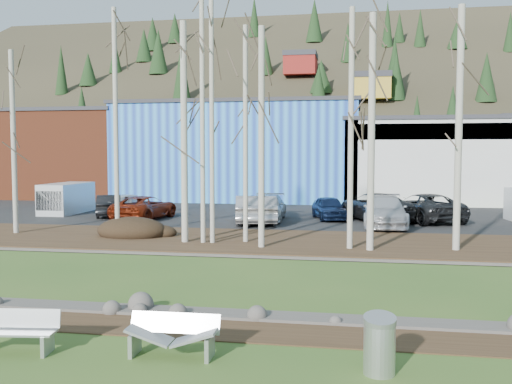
% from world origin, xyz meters
% --- Properties ---
extents(ground, '(200.00, 200.00, 0.00)m').
position_xyz_m(ground, '(0.00, 0.00, 0.00)').
color(ground, '#34571F').
rests_on(ground, ground).
extents(dirt_strip, '(80.00, 1.80, 0.03)m').
position_xyz_m(dirt_strip, '(0.00, 2.10, 0.01)').
color(dirt_strip, '#382616').
rests_on(dirt_strip, ground).
extents(near_bank_rocks, '(80.00, 0.80, 0.50)m').
position_xyz_m(near_bank_rocks, '(0.00, 3.10, 0.00)').
color(near_bank_rocks, '#47423D').
rests_on(near_bank_rocks, ground).
extents(river, '(80.00, 8.00, 0.90)m').
position_xyz_m(river, '(0.00, 7.20, 0.00)').
color(river, '#111E33').
rests_on(river, ground).
extents(far_bank_rocks, '(80.00, 0.80, 0.46)m').
position_xyz_m(far_bank_rocks, '(0.00, 11.30, 0.00)').
color(far_bank_rocks, '#47423D').
rests_on(far_bank_rocks, ground).
extents(far_bank, '(80.00, 7.00, 0.15)m').
position_xyz_m(far_bank, '(0.00, 14.50, 0.07)').
color(far_bank, '#382616').
rests_on(far_bank, ground).
extents(parking_lot, '(80.00, 14.00, 0.14)m').
position_xyz_m(parking_lot, '(0.00, 25.00, 0.07)').
color(parking_lot, black).
rests_on(parking_lot, ground).
extents(building_brick, '(16.32, 12.24, 7.80)m').
position_xyz_m(building_brick, '(-24.00, 39.00, 3.91)').
color(building_brick, brown).
rests_on(building_brick, ground).
extents(building_blue, '(20.40, 12.24, 8.30)m').
position_xyz_m(building_blue, '(-6.00, 39.00, 4.16)').
color(building_blue, '#1E44B0').
rests_on(building_blue, ground).
extents(building_white, '(18.36, 12.24, 6.80)m').
position_xyz_m(building_white, '(12.00, 38.98, 3.41)').
color(building_white, silver).
rests_on(building_white, ground).
extents(hillside, '(160.00, 72.00, 35.00)m').
position_xyz_m(hillside, '(0.00, 84.00, 17.50)').
color(hillside, '#2E2B1C').
rests_on(hillside, ground).
extents(bench_intact, '(1.78, 0.72, 0.87)m').
position_xyz_m(bench_intact, '(-3.01, -0.11, 0.43)').
color(bench_intact, silver).
rests_on(bench_intact, ground).
extents(bench_damaged, '(1.86, 0.64, 0.82)m').
position_xyz_m(bench_damaged, '(0.23, 0.26, 0.42)').
color(bench_damaged, silver).
rests_on(bench_damaged, ground).
extents(litter_bin, '(0.60, 0.60, 1.00)m').
position_xyz_m(litter_bin, '(4.28, -0.01, 0.50)').
color(litter_bin, silver).
rests_on(litter_bin, ground).
extents(seagull, '(0.38, 0.20, 0.28)m').
position_xyz_m(seagull, '(-3.96, 0.79, 0.15)').
color(seagull, gold).
rests_on(seagull, ground).
extents(dirt_mound, '(3.34, 2.36, 0.65)m').
position_xyz_m(dirt_mound, '(-6.53, 14.74, 0.48)').
color(dirt_mound, black).
rests_on(dirt_mound, far_bank).
extents(birch_0, '(0.24, 0.24, 8.83)m').
position_xyz_m(birch_0, '(-12.52, 14.77, 4.57)').
color(birch_0, beige).
rests_on(birch_0, far_bank).
extents(birch_1, '(0.22, 0.22, 10.55)m').
position_xyz_m(birch_1, '(-7.17, 14.58, 5.43)').
color(birch_1, beige).
rests_on(birch_1, far_bank).
extents(birch_2, '(0.29, 0.29, 9.54)m').
position_xyz_m(birch_2, '(-3.54, 13.45, 4.92)').
color(birch_2, beige).
rests_on(birch_2, far_bank).
extents(birch_3, '(0.20, 0.20, 11.12)m').
position_xyz_m(birch_3, '(-2.29, 13.41, 5.71)').
color(birch_3, beige).
rests_on(birch_3, far_bank).
extents(birch_4, '(0.26, 0.26, 9.04)m').
position_xyz_m(birch_4, '(-0.01, 12.69, 4.67)').
color(birch_4, beige).
rests_on(birch_4, far_bank).
extents(birch_5, '(0.21, 0.21, 9.39)m').
position_xyz_m(birch_5, '(-0.92, 13.97, 4.84)').
color(birch_5, beige).
rests_on(birch_5, far_bank).
extents(birch_6, '(0.23, 0.23, 9.72)m').
position_xyz_m(birch_6, '(3.61, 12.97, 5.01)').
color(birch_6, beige).
rests_on(birch_6, far_bank).
extents(birch_7, '(0.28, 0.28, 9.71)m').
position_xyz_m(birch_7, '(7.85, 13.33, 5.01)').
color(birch_7, beige).
rests_on(birch_7, far_bank).
extents(birch_8, '(0.28, 0.28, 9.38)m').
position_xyz_m(birch_8, '(4.42, 12.68, 4.84)').
color(birch_8, beige).
rests_on(birch_8, far_bank).
extents(birch_10, '(0.20, 0.20, 11.12)m').
position_xyz_m(birch_10, '(-2.71, 13.41, 5.71)').
color(birch_10, beige).
rests_on(birch_10, far_bank).
extents(car_0, '(3.03, 4.53, 1.43)m').
position_xyz_m(car_0, '(-10.12, 22.99, 0.86)').
color(car_0, white).
rests_on(car_0, parking_lot).
extents(car_1, '(2.85, 4.27, 1.33)m').
position_xyz_m(car_1, '(-11.14, 22.45, 0.80)').
color(car_1, black).
rests_on(car_1, parking_lot).
extents(car_2, '(2.96, 5.24, 1.38)m').
position_xyz_m(car_2, '(-8.40, 21.31, 0.83)').
color(car_2, maroon).
rests_on(car_2, parking_lot).
extents(car_3, '(2.29, 5.12, 1.46)m').
position_xyz_m(car_3, '(-1.24, 22.05, 0.87)').
color(car_3, '#A6ABAE').
rests_on(car_3, parking_lot).
extents(car_4, '(2.53, 4.23, 1.35)m').
position_xyz_m(car_4, '(2.33, 23.10, 0.81)').
color(car_4, '#142245').
rests_on(car_4, parking_lot).
extents(car_5, '(2.54, 4.93, 1.55)m').
position_xyz_m(car_5, '(-1.33, 20.55, 0.91)').
color(car_5, '#B3B3B5').
rests_on(car_5, parking_lot).
extents(car_6, '(4.56, 6.29, 1.59)m').
position_xyz_m(car_6, '(4.99, 23.10, 0.94)').
color(car_6, '#28292B').
rests_on(car_6, parking_lot).
extents(car_7, '(2.29, 5.56, 1.61)m').
position_xyz_m(car_7, '(5.39, 20.50, 0.94)').
color(car_7, silver).
rests_on(car_7, parking_lot).
extents(car_8, '(2.54, 4.93, 1.55)m').
position_xyz_m(car_8, '(-1.91, 20.55, 0.91)').
color(car_8, '#B3B3B5').
rests_on(car_8, parking_lot).
extents(car_9, '(4.56, 6.29, 1.59)m').
position_xyz_m(car_9, '(7.73, 23.10, 0.94)').
color(car_9, '#28292B').
rests_on(car_9, parking_lot).
extents(van_grey, '(1.87, 4.43, 1.93)m').
position_xyz_m(van_grey, '(-14.60, 23.48, 1.11)').
color(van_grey, silver).
rests_on(van_grey, parking_lot).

